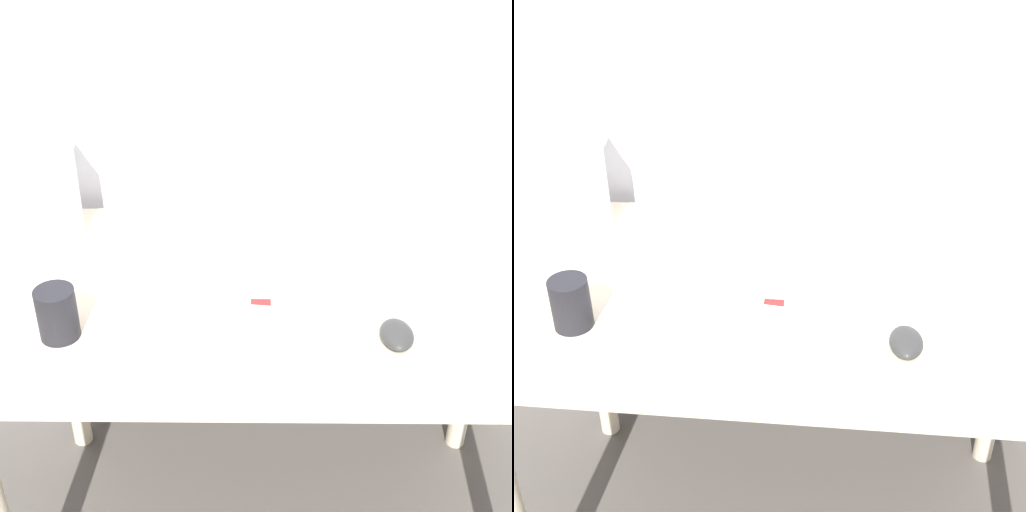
% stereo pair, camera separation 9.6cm
% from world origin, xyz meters
% --- Properties ---
extents(desk, '(1.15, 0.66, 0.70)m').
position_xyz_m(desk, '(0.00, 0.33, 0.61)').
color(desk, beige).
rests_on(desk, ground_plane).
extents(laptop, '(0.29, 0.23, 0.24)m').
position_xyz_m(laptop, '(0.02, 0.42, 0.76)').
color(laptop, white).
rests_on(laptop, desk).
extents(keyboard, '(0.46, 0.18, 0.02)m').
position_xyz_m(keyboard, '(-0.09, 0.19, 0.71)').
color(keyboard, white).
rests_on(keyboard, desk).
extents(mouse, '(0.06, 0.09, 0.03)m').
position_xyz_m(mouse, '(0.21, 0.17, 0.72)').
color(mouse, '#2D2D2D').
rests_on(mouse, desk).
extents(vase, '(0.09, 0.09, 0.30)m').
position_xyz_m(vase, '(-0.46, 0.54, 0.85)').
color(vase, white).
rests_on(vase, desk).
extents(mp3_player, '(0.04, 0.06, 0.01)m').
position_xyz_m(mp3_player, '(-0.02, 0.29, 0.71)').
color(mp3_player, red).
rests_on(mp3_player, desk).
extents(mug, '(0.07, 0.07, 0.10)m').
position_xyz_m(mug, '(-0.38, 0.18, 0.75)').
color(mug, black).
rests_on(mug, desk).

